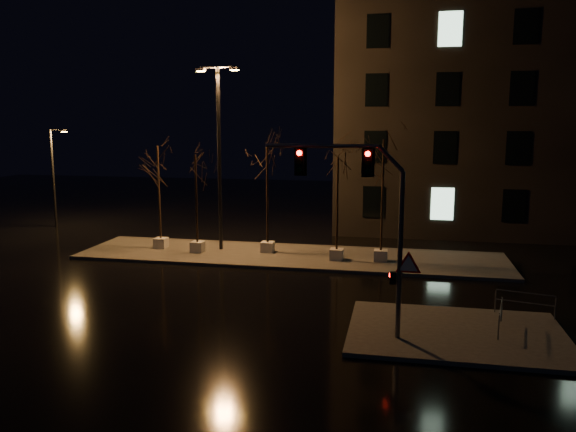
# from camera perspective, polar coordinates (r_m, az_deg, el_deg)

# --- Properties ---
(ground) EXTENTS (90.00, 90.00, 0.00)m
(ground) POSITION_cam_1_polar(r_m,az_deg,el_deg) (23.57, -2.74, -7.62)
(ground) COLOR black
(ground) RESTS_ON ground
(median) EXTENTS (22.00, 5.00, 0.15)m
(median) POSITION_cam_1_polar(r_m,az_deg,el_deg) (29.20, 0.13, -4.09)
(median) COLOR #42403B
(median) RESTS_ON ground
(sidewalk_corner) EXTENTS (7.00, 5.00, 0.15)m
(sidewalk_corner) POSITION_cam_1_polar(r_m,az_deg,el_deg) (19.68, 16.70, -11.32)
(sidewalk_corner) COLOR #42403B
(sidewalk_corner) RESTS_ON ground
(building) EXTENTS (25.00, 12.00, 15.00)m
(building) POSITION_cam_1_polar(r_m,az_deg,el_deg) (40.73, 23.72, 9.50)
(building) COLOR black
(building) RESTS_ON ground
(tree_0) EXTENTS (1.80, 1.80, 5.71)m
(tree_0) POSITION_cam_1_polar(r_m,az_deg,el_deg) (30.90, -13.06, 4.69)
(tree_0) COLOR silver
(tree_0) RESTS_ON median
(tree_1) EXTENTS (1.80, 1.80, 5.28)m
(tree_1) POSITION_cam_1_polar(r_m,az_deg,el_deg) (29.57, -9.36, 3.97)
(tree_1) COLOR silver
(tree_1) RESTS_ON median
(tree_2) EXTENTS (1.80, 1.80, 5.66)m
(tree_2) POSITION_cam_1_polar(r_m,az_deg,el_deg) (29.12, -2.14, 4.57)
(tree_2) COLOR silver
(tree_2) RESTS_ON median
(tree_3) EXTENTS (1.80, 1.80, 5.22)m
(tree_3) POSITION_cam_1_polar(r_m,az_deg,el_deg) (27.58, 5.06, 3.59)
(tree_3) COLOR silver
(tree_3) RESTS_ON median
(tree_4) EXTENTS (1.80, 1.80, 6.15)m
(tree_4) POSITION_cam_1_polar(r_m,az_deg,el_deg) (27.55, 9.64, 4.94)
(tree_4) COLOR silver
(tree_4) RESTS_ON median
(traffic_signal_mast) EXTENTS (5.01, 0.22, 6.12)m
(traffic_signal_mast) POSITION_cam_1_polar(r_m,az_deg,el_deg) (17.64, 8.22, 0.38)
(traffic_signal_mast) COLOR #5A5D62
(traffic_signal_mast) RESTS_ON sidewalk_corner
(streetlight_main) EXTENTS (2.41, 0.57, 9.64)m
(streetlight_main) POSITION_cam_1_polar(r_m,az_deg,el_deg) (29.95, -7.02, 7.08)
(streetlight_main) COLOR black
(streetlight_main) RESTS_ON median
(streetlight_far) EXTENTS (1.28, 0.26, 6.52)m
(streetlight_far) POSITION_cam_1_polar(r_m,az_deg,el_deg) (40.44, -22.65, 4.01)
(streetlight_far) COLOR black
(streetlight_far) RESTS_ON ground
(guard_rail_a) EXTENTS (1.95, 0.50, 0.87)m
(guard_rail_a) POSITION_cam_1_polar(r_m,az_deg,el_deg) (21.73, 22.94, -7.91)
(guard_rail_a) COLOR #5A5D62
(guard_rail_a) RESTS_ON sidewalk_corner
(guard_rail_b) EXTENTS (0.42, 1.80, 0.87)m
(guard_rail_b) POSITION_cam_1_polar(r_m,az_deg,el_deg) (19.99, 20.79, -9.27)
(guard_rail_b) COLOR #5A5D62
(guard_rail_b) RESTS_ON sidewalk_corner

